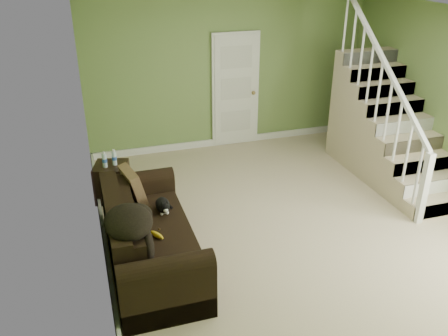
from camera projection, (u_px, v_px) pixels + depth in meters
floor at (291, 217)px, 6.44m from camera, size 5.00×5.50×0.01m
ceiling at (306, 18)px, 5.32m from camera, size 5.00×5.50×0.01m
wall_back at (229, 74)px, 8.24m from camera, size 5.00×0.04×2.60m
wall_left at (90, 151)px, 5.20m from camera, size 0.04×5.50×2.60m
baseboard_back at (230, 140)px, 8.75m from camera, size 5.00×0.04×0.12m
baseboard_left at (105, 244)px, 5.74m from camera, size 0.04×5.50×0.12m
baseboard_right at (443, 187)px, 7.08m from camera, size 0.04×5.50×0.12m
door at (236, 90)px, 8.36m from camera, size 0.86×0.12×2.02m
staircase at (383, 132)px, 7.53m from camera, size 1.00×2.51×2.82m
sofa at (147, 240)px, 5.36m from camera, size 0.93×2.15×0.85m
side_table at (112, 181)px, 6.77m from camera, size 0.56×0.56×0.77m
cat at (163, 206)px, 5.63m from camera, size 0.21×0.44×0.22m
banana at (157, 235)px, 5.16m from camera, size 0.15×0.21×0.06m
throw_pillow at (134, 187)px, 5.84m from camera, size 0.32×0.51×0.49m
throw_blanket at (128, 222)px, 4.67m from camera, size 0.51×0.65×0.26m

